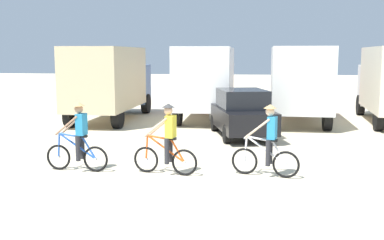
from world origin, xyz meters
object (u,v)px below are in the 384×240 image
at_px(cyclist_near_camera, 268,143).
at_px(cyclist_orange_shirt, 78,139).
at_px(box_truck_white_box, 298,80).
at_px(sedan_parked, 241,113).
at_px(box_truck_avon_van, 207,79).
at_px(cyclist_cowboy_hat, 167,142).
at_px(box_truck_tan_camper, 110,80).

bearing_deg(cyclist_near_camera, cyclist_orange_shirt, -179.15).
bearing_deg(cyclist_orange_shirt, box_truck_white_box, 56.04).
bearing_deg(sedan_parked, cyclist_near_camera, -82.29).
relative_size(sedan_parked, cyclist_orange_shirt, 2.47).
bearing_deg(box_truck_white_box, box_truck_avon_van, 173.35).
distance_m(sedan_parked, cyclist_cowboy_hat, 6.00).
xyz_separation_m(sedan_parked, cyclist_orange_shirt, (-4.11, -5.70, -0.04)).
bearing_deg(box_truck_white_box, sedan_parked, -121.18).
distance_m(box_truck_tan_camper, sedan_parked, 7.09).
distance_m(sedan_parked, cyclist_orange_shirt, 7.03).
relative_size(box_truck_tan_camper, cyclist_orange_shirt, 3.72).
bearing_deg(cyclist_orange_shirt, cyclist_cowboy_hat, -1.06).
bearing_deg(box_truck_white_box, cyclist_cowboy_hat, -113.29).
height_order(box_truck_tan_camper, box_truck_avon_van, same).
bearing_deg(sedan_parked, cyclist_cowboy_hat, -107.06).
bearing_deg(cyclist_cowboy_hat, box_truck_white_box, 66.71).
xyz_separation_m(box_truck_white_box, cyclist_near_camera, (-1.69, -9.68, -1.03)).
bearing_deg(cyclist_near_camera, box_truck_white_box, 80.07).
distance_m(box_truck_tan_camper, cyclist_near_camera, 11.46).
relative_size(box_truck_avon_van, box_truck_white_box, 0.99).
relative_size(box_truck_avon_van, cyclist_near_camera, 3.71).
height_order(sedan_parked, cyclist_near_camera, cyclist_near_camera).
height_order(box_truck_avon_van, cyclist_orange_shirt, box_truck_avon_van).
bearing_deg(box_truck_tan_camper, sedan_parked, -29.99).
relative_size(box_truck_tan_camper, sedan_parked, 1.51).
bearing_deg(box_truck_tan_camper, cyclist_near_camera, -53.16).
bearing_deg(cyclist_near_camera, box_truck_avon_van, 103.72).
xyz_separation_m(box_truck_avon_van, box_truck_white_box, (4.18, -0.49, 0.00)).
relative_size(box_truck_tan_camper, cyclist_cowboy_hat, 3.72).
bearing_deg(box_truck_tan_camper, box_truck_white_box, 3.69).
height_order(box_truck_avon_van, cyclist_near_camera, box_truck_avon_van).
xyz_separation_m(box_truck_avon_van, cyclist_near_camera, (2.48, -10.17, -1.03)).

